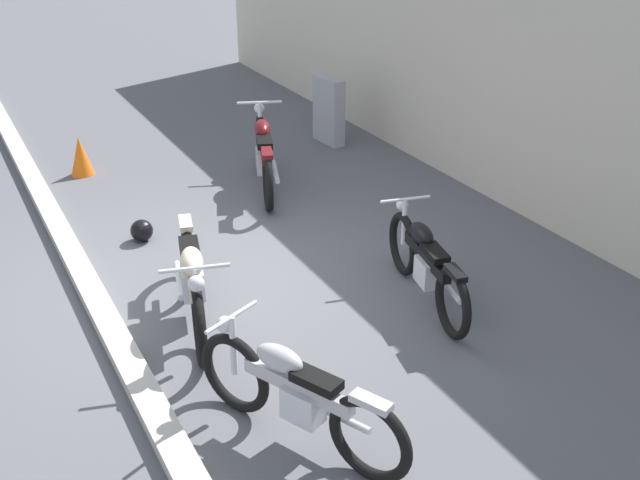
# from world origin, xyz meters

# --- Properties ---
(ground_plane) EXTENTS (40.00, 40.00, 0.00)m
(ground_plane) POSITION_xyz_m (0.00, 0.00, 0.00)
(ground_plane) COLOR #56565B
(building_wall) EXTENTS (18.00, 0.30, 3.38)m
(building_wall) POSITION_xyz_m (0.00, 4.16, 1.69)
(building_wall) COLOR beige
(building_wall) RESTS_ON ground_plane
(curb_strip) EXTENTS (18.00, 0.24, 0.12)m
(curb_strip) POSITION_xyz_m (0.00, -1.22, 0.06)
(curb_strip) COLOR #B7B2A8
(curb_strip) RESTS_ON ground_plane
(stone_marker) EXTENTS (0.64, 0.25, 1.03)m
(stone_marker) POSITION_xyz_m (-3.37, 3.20, 0.52)
(stone_marker) COLOR #9E9EA3
(stone_marker) RESTS_ON ground_plane
(helmet) EXTENTS (0.26, 0.26, 0.26)m
(helmet) POSITION_xyz_m (-1.31, -0.40, 0.13)
(helmet) COLOR black
(helmet) RESTS_ON ground_plane
(traffic_cone) EXTENTS (0.32, 0.32, 0.55)m
(traffic_cone) POSITION_xyz_m (-3.78, -0.54, 0.28)
(traffic_cone) COLOR orange
(traffic_cone) RESTS_ON ground_plane
(motorcycle_silver) EXTENTS (1.83, 0.98, 0.89)m
(motorcycle_silver) POSITION_xyz_m (2.61, -0.33, 0.43)
(motorcycle_silver) COLOR black
(motorcycle_silver) RESTS_ON ground_plane
(motorcycle_black) EXTENTS (1.92, 0.66, 0.87)m
(motorcycle_black) POSITION_xyz_m (1.35, 1.72, 0.42)
(motorcycle_black) COLOR black
(motorcycle_black) RESTS_ON ground_plane
(motorcycle_maroon) EXTENTS (2.13, 0.99, 1.00)m
(motorcycle_maroon) POSITION_xyz_m (-2.13, 1.54, 0.48)
(motorcycle_maroon) COLOR black
(motorcycle_maroon) RESTS_ON ground_plane
(motorcycle_cream) EXTENTS (2.07, 0.80, 0.95)m
(motorcycle_cream) POSITION_xyz_m (0.64, -0.44, 0.46)
(motorcycle_cream) COLOR black
(motorcycle_cream) RESTS_ON ground_plane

